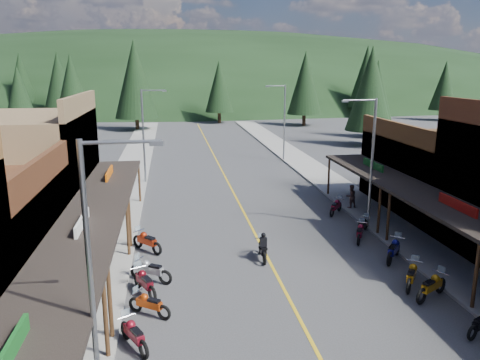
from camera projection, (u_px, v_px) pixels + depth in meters
name	position (u px, v px, depth m)	size (l,w,h in m)	color
ground	(288.00, 297.00, 20.34)	(220.00, 220.00, 0.00)	#38383A
centerline	(230.00, 186.00, 39.56)	(0.15, 90.00, 0.01)	gold
sidewalk_west	(125.00, 189.00, 38.29)	(3.40, 94.00, 0.15)	gray
sidewalk_east	(329.00, 181.00, 40.80)	(3.40, 94.00, 0.15)	gray
shop_west_3	(23.00, 173.00, 28.39)	(10.90, 10.20, 8.20)	brown
shop_east_3	(441.00, 174.00, 32.59)	(10.90, 10.20, 6.20)	#4C2D16
streetlight_0	(95.00, 270.00, 12.52)	(2.16, 0.18, 8.00)	gray
streetlight_1	(145.00, 132.00, 39.44)	(2.16, 0.18, 8.00)	gray
streetlight_2	(370.00, 158.00, 27.98)	(2.16, 0.18, 8.00)	gray
streetlight_3	(283.00, 119.00, 49.14)	(2.16, 0.18, 8.00)	gray
ridge_hill	(184.00, 99.00, 150.13)	(310.00, 140.00, 60.00)	black
pine_1	(59.00, 82.00, 82.49)	(5.88, 5.88, 12.50)	black
pine_2	(135.00, 79.00, 72.79)	(6.72, 6.72, 14.00)	black
pine_3	(219.00, 86.00, 82.85)	(5.04, 5.04, 11.00)	black
pine_4	(305.00, 83.00, 78.92)	(5.88, 5.88, 12.50)	black
pine_5	(366.00, 77.00, 92.59)	(6.72, 6.72, 14.00)	black
pine_6	(444.00, 86.00, 86.98)	(5.04, 5.04, 11.00)	black
pine_7	(21.00, 81.00, 87.10)	(5.88, 5.88, 12.50)	black
pine_8	(20.00, 101.00, 54.22)	(4.48, 4.48, 10.00)	black
pine_9	(376.00, 92.00, 65.57)	(4.93, 4.93, 10.80)	black
pine_10	(72.00, 90.00, 64.23)	(5.38, 5.38, 11.60)	black
pine_11	(371.00, 89.00, 58.07)	(5.82, 5.82, 12.40)	black
bike_west_6	(134.00, 333.00, 16.50)	(0.70, 2.10, 1.20)	maroon
bike_west_7	(149.00, 303.00, 18.68)	(0.66, 1.98, 1.13)	#BF400D
bike_west_8	(145.00, 281.00, 20.44)	(0.75, 2.24, 1.28)	maroon
bike_west_9	(151.00, 269.00, 21.68)	(0.73, 2.18, 1.25)	#A4A4A9
bike_west_10	(147.00, 240.00, 25.26)	(0.75, 2.25, 1.29)	#97220A
bike_east_7	(432.00, 285.00, 20.09)	(0.74, 2.21, 1.27)	#AB6F0C
bike_east_8	(412.00, 274.00, 21.17)	(0.73, 2.19, 1.25)	#B3730C
bike_east_9	(394.00, 249.00, 24.08)	(0.75, 2.26, 1.29)	navy
bike_east_10	(360.00, 232.00, 26.79)	(0.68, 2.03, 1.16)	maroon
bike_east_11	(363.00, 225.00, 28.14)	(0.62, 1.86, 1.06)	black
bike_east_12	(336.00, 206.00, 31.78)	(0.68, 2.04, 1.17)	maroon
rider_on_bike	(263.00, 248.00, 24.25)	(0.78, 2.05, 1.54)	black
pedestrian_east_b	(351.00, 196.00, 32.71)	(0.80, 0.46, 1.64)	brown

